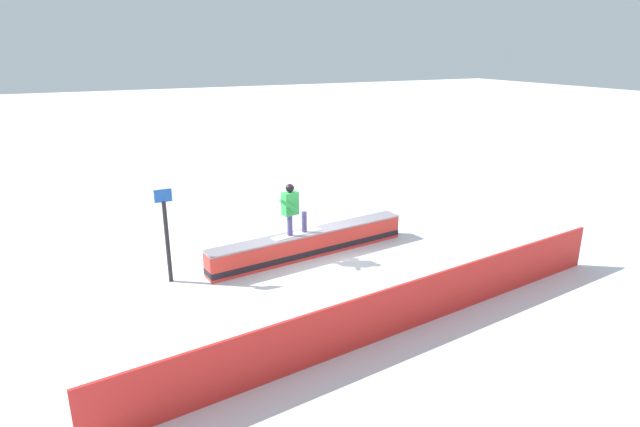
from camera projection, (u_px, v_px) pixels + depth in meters
name	position (u px, v px, depth m)	size (l,w,h in m)	color
ground_plane	(310.00, 255.00, 14.11)	(120.00, 120.00, 0.00)	white
grind_box	(310.00, 244.00, 14.01)	(5.86, 1.31, 0.69)	red
snowboarder	(292.00, 208.00, 13.38)	(1.48, 0.61, 1.40)	silver
safety_fence	(404.00, 308.00, 10.20)	(11.98, 0.06, 1.04)	red
trail_marker	(167.00, 234.00, 12.17)	(0.40, 0.10, 2.30)	#262628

